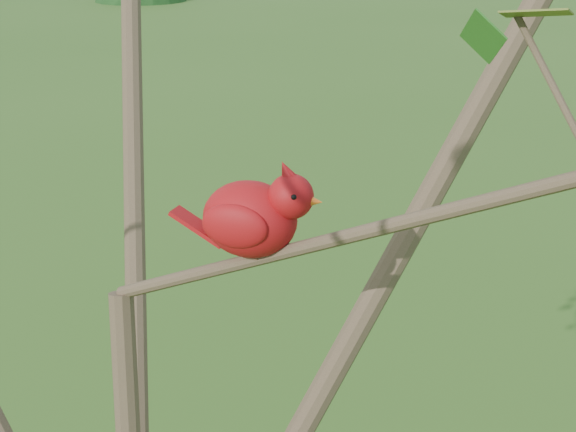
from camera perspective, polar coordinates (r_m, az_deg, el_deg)
name	(u,v)px	position (r m, az deg, el deg)	size (l,w,h in m)	color
crabapple_tree	(112,210)	(1.04, -11.31, 0.40)	(2.35, 2.05, 2.95)	#433024
cardinal	(255,216)	(1.08, -2.16, 0.02)	(0.20, 0.10, 0.14)	#B40F14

